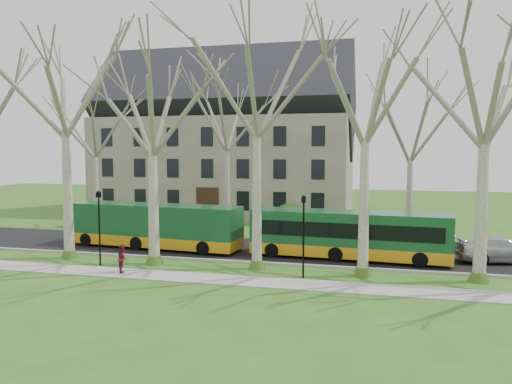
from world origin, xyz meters
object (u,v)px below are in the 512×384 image
bus_lead (154,225)px  pedestrian_b (123,259)px  bus_follow (349,234)px  sedan (500,249)px

bus_lead → pedestrian_b: (1.42, -6.85, -0.77)m
bus_follow → bus_lead: bearing=-177.3°
pedestrian_b → bus_follow: bearing=-85.1°
bus_lead → bus_follow: size_ratio=1.02×
bus_lead → sedan: 22.11m
bus_follow → sedan: 8.99m
bus_lead → sedan: size_ratio=2.32×
bus_follow → pedestrian_b: 13.47m
bus_lead → bus_follow: 13.20m
sedan → bus_lead: bearing=80.0°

